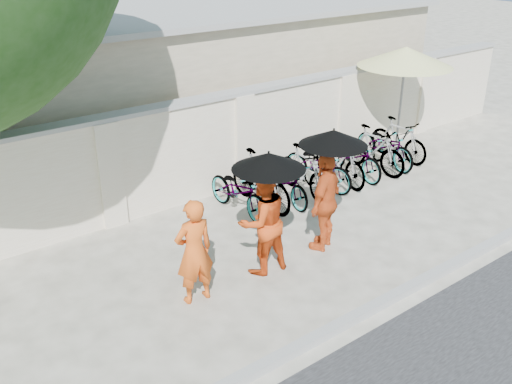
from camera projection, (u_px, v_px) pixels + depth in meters
ground at (257, 278)px, 9.06m from camera, size 80.00×80.00×0.00m
kerb at (333, 329)px, 7.81m from camera, size 40.00×0.16×0.12m
compound_wall at (200, 150)px, 11.51m from camera, size 20.00×0.30×2.00m
building_behind at (152, 79)px, 14.55m from camera, size 14.00×6.00×3.20m
monk_left at (194, 252)px, 8.21m from camera, size 0.62×0.43×1.64m
monk_center at (262, 221)px, 8.93m from camera, size 0.90×0.72×1.76m
parasol_center at (269, 161)px, 8.47m from camera, size 1.13×1.13×1.04m
monk_right at (325, 201)px, 9.62m from camera, size 1.11×0.80×1.74m
parasol_right at (333, 138)px, 9.09m from camera, size 1.12×1.12×1.17m
patio_umbrella at (405, 58)px, 13.14m from camera, size 2.74×2.74×2.63m
bike_0 at (239, 191)px, 10.98m from camera, size 0.66×1.78×0.93m
bike_1 at (260, 180)px, 11.23m from camera, size 0.53×1.87×1.12m
bike_2 at (285, 182)px, 11.48m from camera, size 0.75×1.69×0.86m
bike_3 at (304, 171)px, 11.74m from camera, size 0.68×1.77×1.04m
bike_4 at (318, 166)px, 12.14m from camera, size 0.85×1.88×0.95m
bike_5 at (340, 160)px, 12.33m from camera, size 0.72×1.80×1.05m
bike_6 at (354, 156)px, 12.69m from camera, size 0.80×1.85×0.94m
bike_7 at (373, 150)px, 12.89m from camera, size 0.60×1.78×1.05m
bike_8 at (385, 145)px, 13.28m from camera, size 0.83×1.90×0.97m
bike_9 at (399, 140)px, 13.59m from camera, size 0.48×1.68×1.01m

